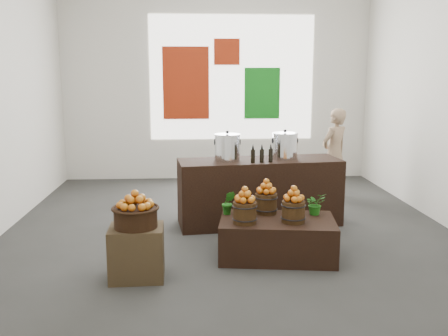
{
  "coord_description": "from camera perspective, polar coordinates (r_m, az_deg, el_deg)",
  "views": [
    {
      "loc": [
        -0.47,
        -6.42,
        2.08
      ],
      "look_at": [
        -0.1,
        -0.4,
        0.94
      ],
      "focal_mm": 40.0,
      "sensor_mm": 36.0,
      "label": 1
    }
  ],
  "objects": [
    {
      "name": "deco_red_left",
      "position": [
        9.9,
        -4.37,
        9.64
      ],
      "size": [
        0.9,
        0.04,
        1.4
      ],
      "primitive_type": "cube",
      "color": "maroon",
      "rests_on": "back_wall"
    },
    {
      "name": "back_wall",
      "position": [
        9.94,
        -0.86,
        10.25
      ],
      "size": [
        6.0,
        0.04,
        4.0
      ],
      "primitive_type": "cube",
      "color": "silver",
      "rests_on": "ground"
    },
    {
      "name": "wicker_basket",
      "position": [
        5.15,
        -10.07,
        -5.6
      ],
      "size": [
        0.44,
        0.44,
        0.2
      ],
      "primitive_type": "cylinder",
      "color": "black",
      "rests_on": "crate"
    },
    {
      "name": "apple_bucket_front_right",
      "position": [
        5.63,
        7.93,
        -4.96
      ],
      "size": [
        0.26,
        0.26,
        0.24
      ],
      "primitive_type": "cylinder",
      "color": "#38200F",
      "rests_on": "display_table"
    },
    {
      "name": "display_table",
      "position": [
        5.82,
        6.09,
        -7.95
      ],
      "size": [
        1.39,
        0.96,
        0.45
      ],
      "primitive_type": "cube",
      "rotation": [
        0.0,
        0.0,
        -0.13
      ],
      "color": "black",
      "rests_on": "ground"
    },
    {
      "name": "herb_garnish_right",
      "position": [
        5.97,
        10.39,
        -4.04
      ],
      "size": [
        0.28,
        0.26,
        0.26
      ],
      "primitive_type": "imported",
      "rotation": [
        0.0,
        0.0,
        0.31
      ],
      "color": "#1A5F14",
      "rests_on": "display_table"
    },
    {
      "name": "apples_in_bucket_front_right",
      "position": [
        5.58,
        7.98,
        -2.92
      ],
      "size": [
        0.19,
        0.19,
        0.17
      ],
      "primitive_type": null,
      "color": "#900C04",
      "rests_on": "apple_bucket_front_right"
    },
    {
      "name": "apples_in_basket",
      "position": [
        5.1,
        -10.14,
        -3.53
      ],
      "size": [
        0.34,
        0.34,
        0.18
      ],
      "primitive_type": null,
      "color": "#900C04",
      "rests_on": "wicker_basket"
    },
    {
      "name": "back_opening",
      "position": [
        9.93,
        0.9,
        10.25
      ],
      "size": [
        3.2,
        0.02,
        2.4
      ],
      "primitive_type": "cube",
      "color": "white",
      "rests_on": "back_wall"
    },
    {
      "name": "apples_in_bucket_rear",
      "position": [
        5.89,
        4.86,
        -2.11
      ],
      "size": [
        0.19,
        0.19,
        0.17
      ],
      "primitive_type": null,
      "color": "#900C04",
      "rests_on": "apple_bucket_rear"
    },
    {
      "name": "herb_garnish_left",
      "position": [
        5.87,
        0.51,
        -3.98
      ],
      "size": [
        0.17,
        0.14,
        0.28
      ],
      "primitive_type": "imported",
      "rotation": [
        0.0,
        0.0,
        -0.12
      ],
      "color": "#1A5F14",
      "rests_on": "display_table"
    },
    {
      "name": "stock_pot_center",
      "position": [
        6.97,
        6.96,
        2.45
      ],
      "size": [
        0.35,
        0.35,
        0.35
      ],
      "primitive_type": "cylinder",
      "color": "silver",
      "rests_on": "counter"
    },
    {
      "name": "deco_green_right",
      "position": [
        10.0,
        4.37,
        8.51
      ],
      "size": [
        0.7,
        0.04,
        1.0
      ],
      "primitive_type": "cube",
      "color": "#117016",
      "rests_on": "back_wall"
    },
    {
      "name": "ground",
      "position": [
        6.77,
        0.6,
        -7.18
      ],
      "size": [
        7.0,
        7.0,
        0.0
      ],
      "primitive_type": "plane",
      "color": "#31312F",
      "rests_on": "ground"
    },
    {
      "name": "stock_pot_left",
      "position": [
        6.78,
        0.38,
        2.29
      ],
      "size": [
        0.35,
        0.35,
        0.35
      ],
      "primitive_type": "cylinder",
      "color": "silver",
      "rests_on": "counter"
    },
    {
      "name": "apple_bucket_front_left",
      "position": [
        5.54,
        2.39,
        -5.12
      ],
      "size": [
        0.26,
        0.26,
        0.24
      ],
      "primitive_type": "cylinder",
      "color": "#38200F",
      "rests_on": "display_table"
    },
    {
      "name": "apple_bucket_rear",
      "position": [
        5.94,
        4.83,
        -4.05
      ],
      "size": [
        0.26,
        0.26,
        0.24
      ],
      "primitive_type": "cylinder",
      "color": "#38200F",
      "rests_on": "display_table"
    },
    {
      "name": "apples_in_bucket_front_left",
      "position": [
        5.49,
        2.4,
        -3.04
      ],
      "size": [
        0.19,
        0.19,
        0.17
      ],
      "primitive_type": null,
      "color": "#900C04",
      "rests_on": "apple_bucket_front_left"
    },
    {
      "name": "counter",
      "position": [
        7.0,
        4.06,
        -2.73
      ],
      "size": [
        2.3,
        0.97,
        0.91
      ],
      "primitive_type": "cube",
      "rotation": [
        0.0,
        0.0,
        0.12
      ],
      "color": "black",
      "rests_on": "ground"
    },
    {
      "name": "oil_cruets",
      "position": [
        6.67,
        4.6,
        1.72
      ],
      "size": [
        0.25,
        0.09,
        0.25
      ],
      "primitive_type": null,
      "rotation": [
        0.0,
        0.0,
        0.12
      ],
      "color": "black",
      "rests_on": "counter"
    },
    {
      "name": "deco_red_upper",
      "position": [
        9.93,
        0.32,
        13.14
      ],
      "size": [
        0.5,
        0.04,
        0.5
      ],
      "primitive_type": "cube",
      "color": "maroon",
      "rests_on": "back_wall"
    },
    {
      "name": "crate",
      "position": [
        5.27,
        -9.93,
        -9.5
      ],
      "size": [
        0.56,
        0.46,
        0.55
      ],
      "primitive_type": "cube",
      "rotation": [
        0.0,
        0.0,
        0.03
      ],
      "color": "#473521",
      "rests_on": "ground"
    },
    {
      "name": "shopper",
      "position": [
        8.63,
        12.49,
        1.65
      ],
      "size": [
        0.66,
        0.62,
        1.52
      ],
      "primitive_type": "imported",
      "rotation": [
        0.0,
        0.0,
        3.76
      ],
      "color": "#9A7B5E",
      "rests_on": "ground"
    }
  ]
}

